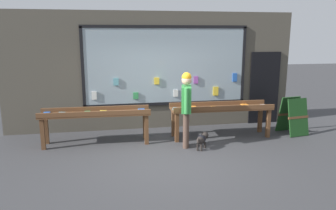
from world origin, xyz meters
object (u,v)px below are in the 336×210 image
(display_table_right, at_px, (221,110))
(small_dog, at_px, (202,139))
(sandwich_board_sign, at_px, (293,116))
(person_browsing, at_px, (186,104))
(display_table_left, at_px, (95,116))

(display_table_right, bearing_deg, small_dog, -132.00)
(sandwich_board_sign, bearing_deg, person_browsing, -178.79)
(display_table_left, bearing_deg, sandwich_board_sign, -0.96)
(display_table_left, relative_size, sandwich_board_sign, 2.68)
(display_table_left, height_order, display_table_right, display_table_right)
(person_browsing, height_order, small_dog, person_browsing)
(display_table_left, height_order, person_browsing, person_browsing)
(display_table_right, bearing_deg, display_table_left, 179.99)
(display_table_right, bearing_deg, person_browsing, -150.33)
(small_dog, xyz_separation_m, sandwich_board_sign, (2.70, 0.72, 0.25))
(display_table_left, xyz_separation_m, small_dog, (2.40, -0.81, -0.45))
(person_browsing, height_order, sandwich_board_sign, person_browsing)
(small_dog, bearing_deg, person_browsing, 95.42)
(display_table_left, distance_m, person_browsing, 2.18)
(person_browsing, bearing_deg, display_table_right, -46.48)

